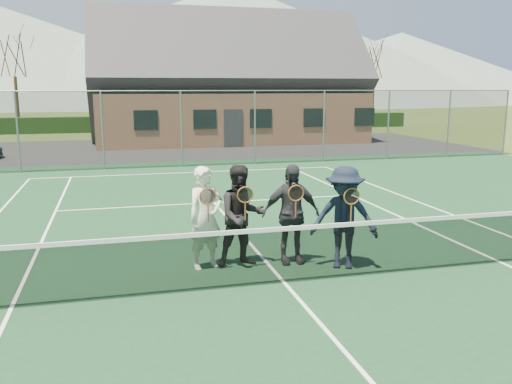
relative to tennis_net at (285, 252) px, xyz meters
The scene contains 18 objects.
ground 20.01m from the tennis_net, 90.00° to the left, with size 220.00×220.00×0.00m, color #304318.
court_surface 0.53m from the tennis_net, ahead, with size 30.00×30.00×0.02m, color #14381E.
tarmac_carpark 20.40m from the tennis_net, 101.31° to the left, with size 40.00×12.00×0.01m, color black.
hedge_row 32.00m from the tennis_net, 90.00° to the left, with size 40.00×1.20×1.10m, color black.
hill_centre 97.64m from the tennis_net, 78.11° to the left, with size 120.00×120.00×22.00m, color slate.
hill_east 109.96m from the tennis_net, 59.93° to the left, with size 90.00×90.00×14.00m, color slate.
court_markings 0.51m from the tennis_net, ahead, with size 11.03×23.83×0.01m.
tennis_net is the anchor object (origin of this frame).
perimeter_fence 13.54m from the tennis_net, 90.00° to the left, with size 30.07×0.07×3.02m.
clubhouse 24.57m from the tennis_net, 80.54° to the left, with size 15.60×8.20×7.70m.
tree_b 34.61m from the tennis_net, 105.26° to the left, with size 3.20×3.20×7.77m.
tree_c 33.48m from the tennis_net, 86.53° to the left, with size 3.20×3.20×7.77m.
tree_d 35.50m from the tennis_net, 70.02° to the left, with size 3.20×3.20×7.77m.
tree_e 37.96m from the tennis_net, 61.39° to the left, with size 3.20×3.20×7.77m.
player_a 1.59m from the tennis_net, 135.24° to the left, with size 0.77×0.63×1.80m.
player_b 1.23m from the tennis_net, 112.97° to the left, with size 0.92×0.73×1.80m.
player_c 1.15m from the tennis_net, 66.78° to the left, with size 1.07×0.53×1.80m.
player_d 1.39m from the tennis_net, 21.84° to the left, with size 1.34×1.09×1.80m.
Camera 1 is at (-2.55, -7.96, 3.15)m, focal length 38.00 mm.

